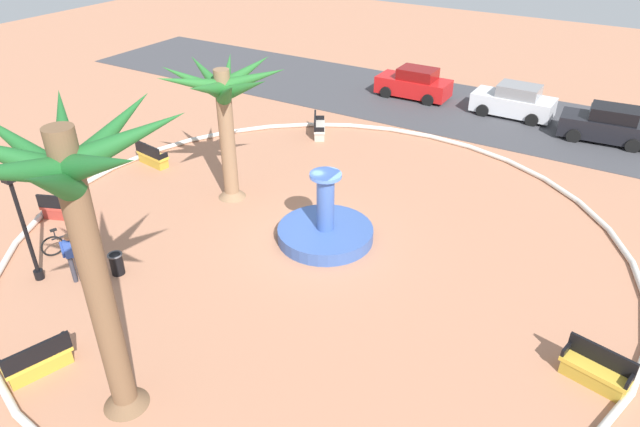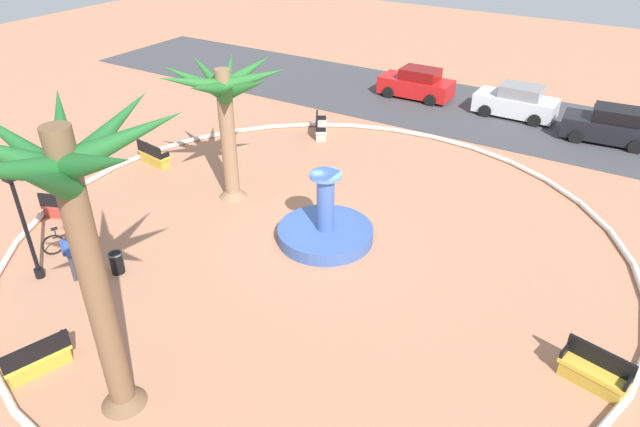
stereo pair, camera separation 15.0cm
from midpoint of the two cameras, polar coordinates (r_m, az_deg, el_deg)
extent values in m
plane|color=tan|center=(19.39, -0.45, -2.52)|extent=(80.00, 80.00, 0.00)
torus|color=silver|center=(19.34, -0.45, -2.28)|extent=(20.43, 20.43, 0.20)
cube|color=#424247|center=(31.49, 13.91, 10.12)|extent=(48.00, 8.00, 0.03)
cylinder|color=#38569E|center=(19.24, 0.31, -2.03)|extent=(3.24, 3.24, 0.45)
cylinder|color=#19567F|center=(19.26, 0.31, -2.12)|extent=(2.85, 2.85, 0.34)
cylinder|color=#38569E|center=(18.62, 0.32, 1.05)|extent=(0.58, 0.58, 1.93)
cylinder|color=#3D5FAD|center=(18.14, 0.33, 3.86)|extent=(1.04, 1.04, 0.12)
cylinder|color=#8E6B4C|center=(21.12, -9.51, 7.60)|extent=(0.56, 0.56, 4.97)
cone|color=#8E6B4C|center=(22.08, -9.02, 2.26)|extent=(1.06, 1.06, 0.50)
cone|color=#28702D|center=(19.67, -7.91, 12.38)|extent=(2.37, 0.87, 1.39)
cone|color=#28702D|center=(20.23, -6.90, 13.34)|extent=(2.29, 1.70, 1.16)
cone|color=#28702D|center=(21.03, -7.64, 13.96)|extent=(1.02, 2.41, 1.16)
cone|color=#28702D|center=(21.39, -9.50, 13.45)|extent=(1.62, 2.25, 1.58)
cone|color=#28702D|center=(21.31, -11.50, 13.53)|extent=(2.38, 1.30, 1.37)
cone|color=#28702D|center=(20.76, -12.88, 12.93)|extent=(2.36, 1.43, 1.36)
cone|color=#28702D|center=(20.10, -13.06, 12.65)|extent=(1.69, 2.29, 1.16)
cone|color=#28702D|center=(19.49, -11.49, 12.15)|extent=(1.08, 2.41, 1.23)
cone|color=#28702D|center=(19.49, -9.47, 11.82)|extent=(2.11, 1.90, 1.53)
cylinder|color=brown|center=(12.50, -21.75, -6.84)|extent=(0.56, 0.56, 6.92)
cone|color=brown|center=(14.58, -19.26, -16.94)|extent=(1.06, 1.06, 0.50)
cone|color=#1E6028|center=(10.14, -21.76, 4.58)|extent=(2.41, 0.83, 1.31)
cone|color=#1E6028|center=(10.94, -19.19, 7.09)|extent=(1.94, 2.18, 1.27)
cone|color=#1E6028|center=(11.62, -20.62, 7.72)|extent=(0.57, 2.34, 1.42)
cone|color=#1E6028|center=(12.04, -24.66, 7.62)|extent=(2.19, 1.87, 1.43)
cone|color=#1E6028|center=(11.83, -28.11, 6.04)|extent=(2.36, 0.88, 1.55)
cone|color=#1E6028|center=(11.44, -29.78, 5.24)|extent=(2.19, 1.88, 1.41)
cone|color=#1E6028|center=(10.57, -29.40, 3.64)|extent=(0.60, 2.36, 1.34)
cone|color=#1E6028|center=(10.25, -25.74, 2.70)|extent=(1.89, 2.09, 1.66)
cube|color=gold|center=(15.57, 25.64, -13.92)|extent=(1.67, 0.83, 0.12)
cube|color=black|center=(15.53, 26.17, -12.69)|extent=(1.58, 0.42, 0.50)
cube|color=gold|center=(15.74, 25.43, -14.60)|extent=(1.54, 0.77, 0.39)
cube|color=black|center=(15.40, 28.38, -14.64)|extent=(0.18, 0.46, 0.24)
cube|color=black|center=(15.60, 23.19, -12.44)|extent=(0.18, 0.46, 0.24)
cube|color=#B73D33|center=(22.35, -24.50, 0.62)|extent=(1.67, 1.08, 0.12)
cube|color=black|center=(22.06, -24.93, 1.02)|extent=(1.51, 0.69, 0.50)
cube|color=#9C342B|center=(22.47, -24.36, 0.05)|extent=(1.54, 0.99, 0.39)
cube|color=black|center=(22.69, -26.17, 1.06)|extent=(0.25, 0.45, 0.24)
cube|color=black|center=(21.90, -22.91, 0.79)|extent=(0.25, 0.45, 0.24)
cube|color=beige|center=(27.16, -0.21, 8.70)|extent=(1.25, 1.63, 0.12)
cube|color=black|center=(27.05, -0.66, 9.29)|extent=(0.89, 1.41, 0.50)
cube|color=#B6ADA0|center=(27.25, -0.21, 8.20)|extent=(1.15, 1.50, 0.39)
cube|color=black|center=(27.80, -0.19, 9.55)|extent=(0.43, 0.30, 0.24)
cube|color=black|center=(26.41, -0.22, 8.37)|extent=(0.43, 0.30, 0.24)
cube|color=gold|center=(25.31, -16.61, 5.66)|extent=(1.65, 0.72, 0.12)
cube|color=black|center=(25.09, -17.10, 6.12)|extent=(1.60, 0.31, 0.50)
cube|color=gold|center=(25.41, -16.53, 5.14)|extent=(1.52, 0.66, 0.39)
cube|color=black|center=(25.84, -17.63, 6.36)|extent=(0.14, 0.46, 0.24)
cube|color=black|center=(24.68, -15.64, 5.52)|extent=(0.14, 0.46, 0.24)
cube|color=gold|center=(16.02, -26.75, -12.82)|extent=(0.95, 1.68, 0.12)
cube|color=black|center=(15.67, -26.78, -12.45)|extent=(0.55, 1.55, 0.50)
cube|color=gold|center=(16.18, -26.54, -13.48)|extent=(0.88, 1.54, 0.39)
cube|color=black|center=(15.88, -29.45, -13.42)|extent=(0.45, 0.21, 0.24)
cube|color=black|center=(16.02, -24.33, -11.46)|extent=(0.45, 0.21, 0.24)
cylinder|color=black|center=(18.74, -27.62, -1.69)|extent=(0.12, 0.12, 3.35)
cylinder|color=black|center=(19.52, -26.55, -5.48)|extent=(0.28, 0.28, 0.30)
cube|color=black|center=(17.92, -29.06, 3.45)|extent=(0.32, 0.32, 0.44)
sphere|color=#F2EDCC|center=(17.92, -29.06, 3.45)|extent=(0.22, 0.22, 0.22)
cone|color=black|center=(17.81, -29.28, 4.24)|extent=(0.20, 0.20, 0.18)
cylinder|color=black|center=(18.68, -19.93, -4.80)|extent=(0.40, 0.40, 0.70)
torus|color=#4C4C51|center=(18.49, -20.12, -3.91)|extent=(0.46, 0.46, 0.06)
torus|color=black|center=(20.46, -22.79, -2.10)|extent=(0.33, 0.69, 0.72)
torus|color=black|center=(20.33, -25.44, -2.97)|extent=(0.33, 0.69, 0.72)
cylinder|color=black|center=(20.27, -24.25, -1.98)|extent=(0.40, 0.90, 0.05)
cylinder|color=black|center=(20.16, -25.28, -1.93)|extent=(0.04, 0.04, 0.30)
cube|color=black|center=(20.07, -25.38, -1.52)|extent=(0.17, 0.22, 0.06)
cylinder|color=black|center=(20.27, -23.13, -1.27)|extent=(0.42, 0.19, 0.03)
cylinder|color=#33333D|center=(18.76, -23.77, -5.14)|extent=(0.14, 0.14, 0.91)
cylinder|color=#33333D|center=(18.73, -23.23, -5.06)|extent=(0.14, 0.14, 0.91)
cube|color=#2D4CA5|center=(18.35, -23.97, -3.23)|extent=(0.38, 0.39, 0.56)
sphere|color=#9E7051|center=(18.15, -24.23, -2.18)|extent=(0.22, 0.22, 0.22)
cylinder|color=#2D4CA5|center=(18.39, -24.64, -3.33)|extent=(0.09, 0.09, 0.53)
cylinder|color=#2D4CA5|center=(18.32, -23.29, -3.14)|extent=(0.09, 0.09, 0.53)
cube|color=red|center=(32.63, 9.20, 12.49)|extent=(4.01, 1.73, 0.90)
cube|color=maroon|center=(32.35, 9.64, 13.65)|extent=(2.01, 1.46, 0.60)
cube|color=#333D47|center=(32.69, 8.14, 13.81)|extent=(0.30, 1.36, 0.51)
cylinder|color=black|center=(32.44, 6.50, 11.99)|extent=(0.64, 0.22, 0.64)
cylinder|color=black|center=(33.92, 7.76, 12.75)|extent=(0.64, 0.22, 0.64)
cylinder|color=black|center=(31.56, 10.65, 11.12)|extent=(0.64, 0.22, 0.64)
cylinder|color=black|center=(33.08, 11.76, 11.92)|extent=(0.64, 0.22, 0.64)
cube|color=silver|center=(31.08, 18.63, 10.35)|extent=(4.02, 1.75, 0.90)
cube|color=gray|center=(30.81, 19.21, 11.53)|extent=(2.02, 1.47, 0.60)
cube|color=#333D47|center=(31.03, 17.57, 11.78)|extent=(0.31, 1.36, 0.51)
cylinder|color=black|center=(30.68, 15.86, 9.91)|extent=(0.64, 0.23, 0.64)
cylinder|color=black|center=(32.24, 16.82, 10.76)|extent=(0.64, 0.23, 0.64)
cylinder|color=black|center=(30.16, 20.35, 8.79)|extent=(0.64, 0.23, 0.64)
cylinder|color=black|center=(31.73, 21.11, 9.70)|extent=(0.64, 0.23, 0.64)
cube|color=black|center=(29.61, 26.61, 7.69)|extent=(4.12, 2.00, 0.90)
cube|color=black|center=(29.38, 27.32, 8.90)|extent=(2.10, 1.59, 0.60)
cube|color=#333D47|center=(29.39, 25.56, 9.17)|extent=(0.39, 1.38, 0.51)
cylinder|color=black|center=(28.93, 23.95, 7.13)|extent=(0.65, 0.27, 0.64)
cylinder|color=black|center=(30.52, 24.29, 8.22)|extent=(0.65, 0.27, 0.64)
cylinder|color=black|center=(28.97, 28.75, 5.98)|extent=(0.65, 0.27, 0.64)
cylinder|color=black|center=(30.56, 28.85, 7.12)|extent=(0.65, 0.27, 0.64)
camera|label=1|loc=(0.08, -90.23, -0.14)|focal=31.90mm
camera|label=2|loc=(0.08, 89.77, 0.14)|focal=31.90mm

